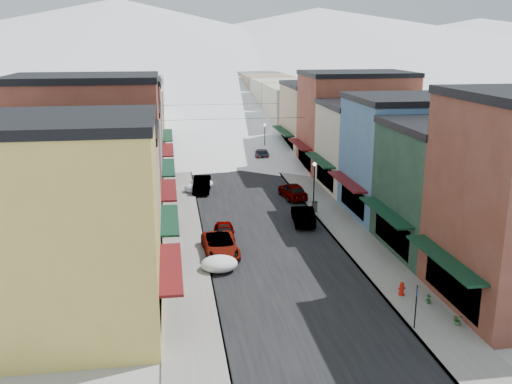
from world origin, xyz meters
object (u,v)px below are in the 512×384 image
object	(u,v)px
car_silver_sedan	(224,233)
car_green_sedan	(303,215)
car_white_suv	(220,245)
car_dark_hatch	(202,184)
streetlamp_near	(314,178)
trash_can	(315,207)
fire_hydrant	(402,289)

from	to	relation	value
car_silver_sedan	car_green_sedan	xyz separation A→B (m)	(7.00, 3.29, 0.09)
car_white_suv	car_green_sedan	distance (m)	9.73
car_dark_hatch	car_green_sedan	size ratio (longest dim) A/B	1.00
car_silver_sedan	streetlamp_near	distance (m)	12.29
car_dark_hatch	trash_can	world-z (taller)	car_dark_hatch
car_silver_sedan	car_white_suv	bearing A→B (deg)	-97.78
car_dark_hatch	car_white_suv	bearing A→B (deg)	-82.28
car_dark_hatch	streetlamp_near	bearing A→B (deg)	-28.41
car_dark_hatch	car_green_sedan	xyz separation A→B (m)	(7.80, -11.73, -0.00)
streetlamp_near	car_silver_sedan	bearing A→B (deg)	-138.82
car_white_suv	car_green_sedan	bearing A→B (deg)	36.47
car_silver_sedan	car_dark_hatch	size ratio (longest dim) A/B	0.85
fire_hydrant	trash_can	bearing A→B (deg)	93.06
car_white_suv	streetlamp_near	bearing A→B (deg)	45.65
car_white_suv	streetlamp_near	size ratio (longest dim) A/B	1.27
fire_hydrant	streetlamp_near	bearing A→B (deg)	91.52
car_silver_sedan	car_dark_hatch	distance (m)	15.05
car_white_suv	car_dark_hatch	size ratio (longest dim) A/B	1.11
car_silver_sedan	car_green_sedan	size ratio (longest dim) A/B	0.85
car_green_sedan	fire_hydrant	distance (m)	14.99
car_green_sedan	streetlamp_near	world-z (taller)	streetlamp_near
car_silver_sedan	trash_can	bearing A→B (deg)	38.05
fire_hydrant	trash_can	xyz separation A→B (m)	(-0.93, 17.45, 0.09)
car_silver_sedan	streetlamp_near	size ratio (longest dim) A/B	0.97
fire_hydrant	streetlamp_near	xyz separation A→B (m)	(-0.52, 19.45, 2.19)
car_dark_hatch	trash_can	size ratio (longest dim) A/B	5.03
trash_can	car_silver_sedan	bearing A→B (deg)	-145.47
car_silver_sedan	car_dark_hatch	bearing A→B (deg)	96.57
car_white_suv	car_green_sedan	size ratio (longest dim) A/B	1.11
trash_can	car_green_sedan	bearing A→B (deg)	-122.23
car_dark_hatch	fire_hydrant	world-z (taller)	car_dark_hatch
car_silver_sedan	trash_can	xyz separation A→B (m)	(8.70, 5.99, -0.05)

